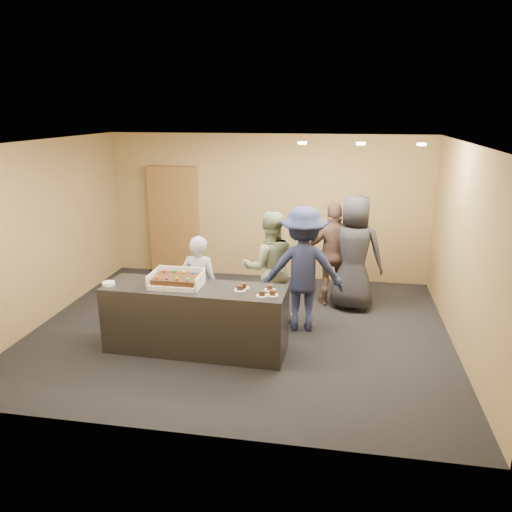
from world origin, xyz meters
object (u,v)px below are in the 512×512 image
(storage_cabinet, at_px, (174,221))
(person_brown_extra, at_px, (334,254))
(cake_box, at_px, (177,282))
(person_server_grey, at_px, (200,286))
(person_sage_man, at_px, (270,267))
(serving_counter, at_px, (196,319))
(sheet_cake, at_px, (176,279))
(person_navy_man, at_px, (303,269))
(person_dark_suit, at_px, (354,253))
(plate_stack, at_px, (108,284))

(storage_cabinet, height_order, person_brown_extra, storage_cabinet)
(cake_box, bearing_deg, person_server_grey, 70.78)
(storage_cabinet, bearing_deg, person_sage_man, -42.40)
(serving_counter, xyz_separation_m, sheet_cake, (-0.24, -0.00, 0.55))
(sheet_cake, height_order, person_navy_man, person_navy_man)
(person_sage_man, relative_size, person_dark_suit, 0.91)
(cake_box, bearing_deg, storage_cabinet, 109.55)
(sheet_cake, height_order, person_brown_extra, person_brown_extra)
(person_navy_man, bearing_deg, sheet_cake, 23.92)
(plate_stack, bearing_deg, person_server_grey, 30.28)
(person_brown_extra, bearing_deg, person_dark_suit, 140.20)
(sheet_cake, bearing_deg, person_server_grey, 71.62)
(person_sage_man, distance_m, person_brown_extra, 1.26)
(sheet_cake, relative_size, person_server_grey, 0.39)
(serving_counter, distance_m, person_sage_man, 1.48)
(person_brown_extra, distance_m, person_dark_suit, 0.36)
(storage_cabinet, xyz_separation_m, person_navy_man, (2.68, -2.19, -0.13))
(serving_counter, bearing_deg, sheet_cake, -178.43)
(person_server_grey, height_order, person_dark_suit, person_dark_suit)
(cake_box, relative_size, plate_stack, 4.00)
(sheet_cake, distance_m, person_navy_man, 1.84)
(serving_counter, height_order, cake_box, cake_box)
(cake_box, relative_size, person_navy_man, 0.36)
(person_navy_man, relative_size, person_dark_suit, 0.98)
(person_server_grey, height_order, person_brown_extra, person_brown_extra)
(sheet_cake, relative_size, person_sage_man, 0.33)
(plate_stack, relative_size, person_navy_man, 0.09)
(storage_cabinet, xyz_separation_m, cake_box, (1.11, -3.11, -0.10))
(person_navy_man, bearing_deg, person_sage_man, -29.14)
(person_brown_extra, bearing_deg, storage_cabinet, -36.63)
(person_sage_man, bearing_deg, person_brown_extra, -154.29)
(person_sage_man, bearing_deg, sheet_cake, 30.70)
(serving_counter, xyz_separation_m, person_dark_suit, (2.07, 1.88, 0.48))
(plate_stack, bearing_deg, person_dark_suit, 31.97)
(person_dark_suit, bearing_deg, serving_counter, 56.11)
(person_server_grey, xyz_separation_m, person_navy_man, (1.41, 0.46, 0.18))
(storage_cabinet, xyz_separation_m, person_brown_extra, (3.10, -1.12, -0.20))
(cake_box, distance_m, person_brown_extra, 2.82)
(cake_box, height_order, person_sage_man, person_sage_man)
(storage_cabinet, relative_size, plate_stack, 12.63)
(sheet_cake, relative_size, person_navy_man, 0.31)
(person_navy_man, xyz_separation_m, person_brown_extra, (0.42, 1.06, -0.06))
(person_server_grey, bearing_deg, person_dark_suit, -142.03)
(cake_box, relative_size, person_sage_man, 0.39)
(person_sage_man, height_order, person_dark_suit, person_dark_suit)
(serving_counter, height_order, person_dark_suit, person_dark_suit)
(person_server_grey, height_order, person_sage_man, person_sage_man)
(storage_cabinet, bearing_deg, person_brown_extra, -19.92)
(cake_box, xyz_separation_m, sheet_cake, (-0.00, -0.02, 0.05))
(person_brown_extra, relative_size, person_dark_suit, 0.92)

